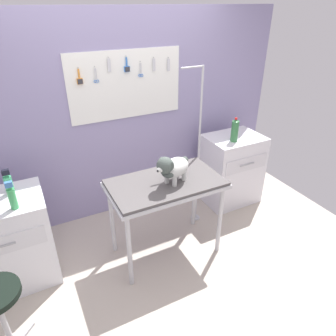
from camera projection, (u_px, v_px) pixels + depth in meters
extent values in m
cube|color=#B3A798|center=(174.00, 272.00, 3.01)|extent=(4.40, 4.00, 0.04)
cube|color=#8E85AF|center=(122.00, 120.00, 3.45)|extent=(4.00, 0.06, 2.30)
cube|color=white|center=(127.00, 85.00, 3.26)|extent=(1.26, 0.02, 0.72)
cylinder|color=gray|center=(78.00, 68.00, 2.95)|extent=(0.01, 0.02, 0.01)
cylinder|color=orange|center=(79.00, 74.00, 2.97)|extent=(0.02, 0.02, 0.09)
cube|color=orange|center=(80.00, 81.00, 3.01)|extent=(0.06, 0.02, 0.06)
cube|color=#333338|center=(80.00, 82.00, 2.99)|extent=(0.05, 0.01, 0.05)
cylinder|color=gray|center=(95.00, 66.00, 3.02)|extent=(0.01, 0.02, 0.01)
cube|color=silver|center=(95.00, 74.00, 3.04)|extent=(0.01, 0.00, 0.11)
cube|color=silver|center=(96.00, 74.00, 3.05)|extent=(0.01, 0.00, 0.11)
torus|color=#3D72C4|center=(95.00, 81.00, 3.08)|extent=(0.03, 0.01, 0.03)
torus|color=#3D72C4|center=(98.00, 81.00, 3.09)|extent=(0.03, 0.01, 0.03)
cylinder|color=gray|center=(108.00, 57.00, 3.04)|extent=(0.01, 0.02, 0.01)
cube|color=silver|center=(109.00, 65.00, 3.07)|extent=(0.03, 0.01, 0.13)
cylinder|color=gray|center=(126.00, 56.00, 3.12)|extent=(0.01, 0.02, 0.01)
cylinder|color=#3772C7|center=(127.00, 62.00, 3.13)|extent=(0.02, 0.02, 0.09)
cube|color=#3772C7|center=(127.00, 69.00, 3.17)|extent=(0.06, 0.02, 0.06)
cube|color=#333338|center=(128.00, 69.00, 3.16)|extent=(0.05, 0.01, 0.05)
cylinder|color=gray|center=(140.00, 61.00, 3.21)|extent=(0.01, 0.02, 0.01)
cube|color=silver|center=(140.00, 68.00, 3.23)|extent=(0.01, 0.00, 0.11)
cube|color=silver|center=(141.00, 68.00, 3.23)|extent=(0.01, 0.00, 0.11)
torus|color=blue|center=(140.00, 76.00, 3.26)|extent=(0.03, 0.01, 0.03)
torus|color=blue|center=(142.00, 75.00, 3.27)|extent=(0.03, 0.01, 0.03)
cylinder|color=gray|center=(153.00, 57.00, 3.25)|extent=(0.01, 0.02, 0.01)
cube|color=silver|center=(154.00, 65.00, 3.28)|extent=(0.03, 0.01, 0.13)
cylinder|color=gray|center=(168.00, 58.00, 3.33)|extent=(0.01, 0.02, 0.01)
cube|color=silver|center=(168.00, 65.00, 3.36)|extent=(0.03, 0.01, 0.13)
cylinder|color=#B7B7BC|center=(129.00, 252.00, 2.69)|extent=(0.04, 0.04, 0.79)
cylinder|color=#B7B7BC|center=(220.00, 220.00, 3.07)|extent=(0.04, 0.04, 0.79)
cylinder|color=#B7B7BC|center=(112.00, 220.00, 3.07)|extent=(0.04, 0.04, 0.79)
cylinder|color=#B7B7BC|center=(194.00, 196.00, 3.45)|extent=(0.04, 0.04, 0.79)
cube|color=#B7B7BC|center=(166.00, 185.00, 2.87)|extent=(1.08, 0.61, 0.03)
cube|color=#514D4D|center=(166.00, 183.00, 2.86)|extent=(1.05, 0.59, 0.03)
cylinder|color=#B7B7BC|center=(195.00, 217.00, 3.74)|extent=(0.11, 0.11, 0.01)
cylinder|color=#B7B7BC|center=(199.00, 151.00, 3.31)|extent=(0.02, 0.02, 1.80)
cylinder|color=#B7B7BC|center=(192.00, 67.00, 2.83)|extent=(0.24, 0.02, 0.02)
cylinder|color=silver|center=(175.00, 181.00, 2.75)|extent=(0.04, 0.04, 0.10)
cylinder|color=silver|center=(167.00, 178.00, 2.81)|extent=(0.04, 0.04, 0.10)
cylinder|color=silver|center=(184.00, 175.00, 2.85)|extent=(0.04, 0.04, 0.10)
cylinder|color=silver|center=(176.00, 172.00, 2.90)|extent=(0.04, 0.04, 0.10)
ellipsoid|color=silver|center=(175.00, 167.00, 2.78)|extent=(0.35, 0.30, 0.17)
ellipsoid|color=#454F4A|center=(168.00, 173.00, 2.71)|extent=(0.15, 0.16, 0.09)
sphere|color=#454F4A|center=(165.00, 165.00, 2.64)|extent=(0.15, 0.15, 0.15)
ellipsoid|color=silver|center=(160.00, 170.00, 2.61)|extent=(0.09, 0.08, 0.05)
sphere|color=black|center=(158.00, 171.00, 2.59)|extent=(0.02, 0.02, 0.02)
ellipsoid|color=#454F4A|center=(172.00, 166.00, 2.61)|extent=(0.05, 0.05, 0.08)
ellipsoid|color=#454F4A|center=(161.00, 161.00, 2.68)|extent=(0.05, 0.05, 0.08)
sphere|color=#454F4A|center=(185.00, 160.00, 2.86)|extent=(0.06, 0.06, 0.06)
cube|color=silver|center=(4.00, 243.00, 2.73)|extent=(0.80, 0.56, 0.87)
cube|color=silver|center=(231.00, 169.00, 3.90)|extent=(0.68, 0.52, 0.89)
cube|color=silver|center=(247.00, 164.00, 3.60)|extent=(0.60, 0.01, 0.18)
cylinder|color=#99999E|center=(247.00, 164.00, 3.59)|extent=(0.20, 0.02, 0.02)
cylinder|color=#9E9EA3|center=(5.00, 324.00, 2.19)|extent=(0.04, 0.04, 0.59)
cube|color=#9E9EA3|center=(24.00, 335.00, 2.41)|extent=(0.17, 0.17, 0.02)
cylinder|color=#3DA35B|center=(13.00, 199.00, 2.41)|extent=(0.06, 0.06, 0.18)
cylinder|color=#3DA35B|center=(10.00, 188.00, 2.36)|extent=(0.03, 0.03, 0.02)
cube|color=teal|center=(8.00, 185.00, 2.35)|extent=(0.05, 0.03, 0.04)
cylinder|color=#3AA468|center=(9.00, 185.00, 2.61)|extent=(0.07, 0.07, 0.16)
cylinder|color=#3AA468|center=(6.00, 176.00, 2.57)|extent=(0.03, 0.03, 0.02)
cube|color=black|center=(5.00, 172.00, 2.55)|extent=(0.06, 0.04, 0.04)
cylinder|color=#316E3D|center=(235.00, 131.00, 3.51)|extent=(0.08, 0.08, 0.25)
cone|color=#316E3D|center=(236.00, 120.00, 3.45)|extent=(0.08, 0.08, 0.02)
cylinder|color=red|center=(236.00, 119.00, 3.44)|extent=(0.03, 0.03, 0.02)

